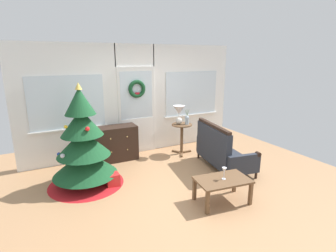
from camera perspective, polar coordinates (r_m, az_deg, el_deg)
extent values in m
plane|color=#AD7F56|center=(4.85, 2.56, -13.08)|extent=(6.76, 6.76, 0.00)
cube|color=white|center=(5.91, -20.99, 4.15)|extent=(2.15, 0.08, 2.55)
cube|color=white|center=(6.94, 4.93, 6.53)|extent=(2.15, 0.08, 2.55)
cube|color=white|center=(6.18, -7.30, 15.00)|extent=(0.94, 0.08, 0.50)
cube|color=silver|center=(6.27, -6.79, 3.27)|extent=(0.90, 0.05, 2.05)
cube|color=white|center=(6.39, -6.57, -1.83)|extent=(0.78, 0.02, 0.80)
cube|color=silver|center=(6.18, -6.82, 6.64)|extent=(0.78, 0.01, 1.10)
cube|color=silver|center=(5.84, -20.98, 4.79)|extent=(1.50, 0.01, 1.10)
cube|color=silver|center=(6.88, 5.21, 7.08)|extent=(1.50, 0.01, 1.10)
cube|color=silver|center=(5.94, -20.47, -0.64)|extent=(1.59, 0.06, 0.03)
cube|color=silver|center=(6.97, 5.15, 2.42)|extent=(1.59, 0.06, 0.03)
torus|color=#164424|center=(6.13, -6.74, 7.99)|extent=(0.41, 0.09, 0.41)
cube|color=red|center=(6.13, -6.65, 6.77)|extent=(0.10, 0.02, 0.10)
cylinder|color=#4C331E|center=(5.12, -17.32, -10.64)|extent=(0.10, 0.10, 0.25)
cone|color=red|center=(5.15, -17.26, -11.38)|extent=(1.34, 1.34, 0.10)
cone|color=#194C28|center=(5.00, -17.58, -7.53)|extent=(1.14, 1.14, 0.46)
cone|color=#194C28|center=(4.88, -17.92, -3.48)|extent=(0.93, 0.93, 0.46)
cone|color=#194C28|center=(4.78, -18.27, 0.75)|extent=(0.73, 0.73, 0.46)
cone|color=#194C28|center=(4.71, -18.63, 5.14)|extent=(0.52, 0.52, 0.46)
cone|color=#E0BC4C|center=(4.68, -18.89, 8.22)|extent=(0.12, 0.12, 0.12)
sphere|color=red|center=(5.22, -14.52, -4.25)|extent=(0.06, 0.06, 0.06)
sphere|color=gold|center=(4.61, -21.29, -0.16)|extent=(0.06, 0.06, 0.06)
sphere|color=silver|center=(4.75, -21.87, -6.03)|extent=(0.08, 0.08, 0.08)
sphere|color=#264CB2|center=(5.07, -22.57, -5.68)|extent=(0.07, 0.07, 0.07)
sphere|color=red|center=(4.54, -17.07, -0.60)|extent=(0.08, 0.08, 0.08)
cube|color=black|center=(6.01, -11.10, -3.69)|extent=(0.91, 0.44, 0.78)
sphere|color=tan|center=(5.70, -12.33, -2.76)|extent=(0.03, 0.03, 0.03)
sphere|color=tan|center=(5.79, -8.88, -2.31)|extent=(0.03, 0.03, 0.03)
sphere|color=tan|center=(5.80, -12.17, -5.59)|extent=(0.03, 0.03, 0.03)
sphere|color=tan|center=(5.89, -8.77, -5.10)|extent=(0.03, 0.03, 0.03)
cylinder|color=black|center=(5.40, 18.53, -10.02)|extent=(0.05, 0.05, 0.14)
cylinder|color=black|center=(6.41, 11.52, -5.55)|extent=(0.05, 0.05, 0.14)
cylinder|color=black|center=(5.08, 12.98, -11.20)|extent=(0.05, 0.05, 0.14)
cylinder|color=black|center=(6.15, 6.62, -6.23)|extent=(0.05, 0.05, 0.14)
cube|color=#282D38|center=(5.69, 12.24, -6.75)|extent=(0.91, 1.36, 0.14)
cube|color=#282D38|center=(5.42, 9.71, -3.44)|extent=(0.32, 1.26, 0.62)
cube|color=black|center=(5.32, 9.87, 0.04)|extent=(0.28, 1.23, 0.06)
cube|color=#282D38|center=(5.12, 16.14, -8.04)|extent=(0.67, 0.20, 0.38)
cylinder|color=black|center=(5.22, 18.93, -5.80)|extent=(0.10, 0.10, 0.09)
cube|color=#282D38|center=(6.20, 9.16, -3.59)|extent=(0.67, 0.20, 0.38)
cylinder|color=black|center=(6.29, 11.58, -1.83)|extent=(0.10, 0.10, 0.09)
cylinder|color=brown|center=(6.19, 3.03, 0.28)|extent=(0.48, 0.48, 0.02)
cylinder|color=brown|center=(6.29, 2.99, -2.94)|extent=(0.07, 0.07, 0.70)
cube|color=brown|center=(6.48, 4.17, -5.54)|extent=(0.20, 0.05, 0.04)
cube|color=brown|center=(6.47, 1.71, -5.51)|extent=(0.14, 0.20, 0.04)
cube|color=brown|center=(6.25, 2.96, -6.29)|extent=(0.14, 0.20, 0.04)
sphere|color=silver|center=(6.17, 2.38, 1.14)|extent=(0.16, 0.16, 0.16)
cylinder|color=silver|center=(6.14, 2.39, 2.31)|extent=(0.02, 0.02, 0.06)
cone|color=silver|center=(6.11, 2.40, 3.50)|extent=(0.28, 0.28, 0.20)
cylinder|color=#99ADBC|center=(6.17, 4.13, 1.10)|extent=(0.09, 0.09, 0.16)
sphere|color=#99ADBC|center=(6.15, 4.14, 1.82)|extent=(0.10, 0.10, 0.10)
cylinder|color=#4C7042|center=(6.12, 4.00, 2.72)|extent=(0.07, 0.01, 0.17)
cylinder|color=#4C7042|center=(6.13, 4.16, 2.73)|extent=(0.01, 0.01, 0.18)
cylinder|color=#4C7042|center=(6.14, 4.32, 2.75)|extent=(0.07, 0.01, 0.17)
cube|color=brown|center=(4.31, 11.77, -11.36)|extent=(0.90, 0.63, 0.03)
cube|color=brown|center=(4.07, 8.55, -16.12)|extent=(0.05, 0.05, 0.37)
cube|color=brown|center=(4.45, 17.46, -13.84)|extent=(0.05, 0.05, 0.37)
cube|color=brown|center=(4.41, 5.76, -13.44)|extent=(0.05, 0.05, 0.37)
cube|color=brown|center=(4.76, 14.20, -11.61)|extent=(0.05, 0.05, 0.37)
cylinder|color=silver|center=(4.31, 12.00, -11.14)|extent=(0.06, 0.06, 0.01)
cylinder|color=silver|center=(4.29, 12.03, -10.52)|extent=(0.01, 0.01, 0.10)
cone|color=silver|center=(4.25, 12.10, -9.36)|extent=(0.08, 0.08, 0.09)
cube|color=red|center=(4.94, -11.91, -11.35)|extent=(0.23, 0.21, 0.23)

